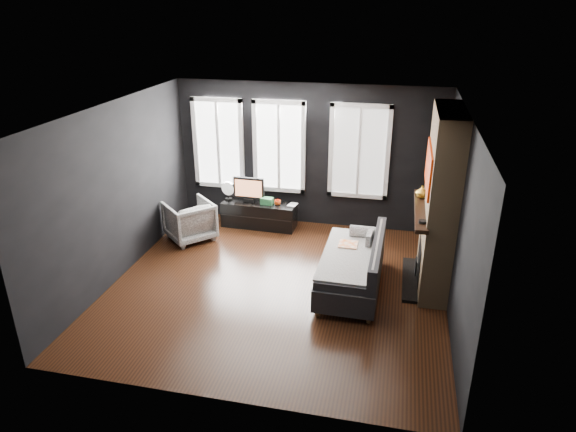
% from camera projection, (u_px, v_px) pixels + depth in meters
% --- Properties ---
extents(floor, '(5.00, 5.00, 0.00)m').
position_uv_depth(floor, '(277.00, 286.00, 7.88)').
color(floor, black).
rests_on(floor, ground).
extents(ceiling, '(5.00, 5.00, 0.00)m').
position_uv_depth(ceiling, '(276.00, 110.00, 6.83)').
color(ceiling, white).
rests_on(ceiling, ground).
extents(wall_back, '(5.00, 0.02, 2.70)m').
position_uv_depth(wall_back, '(308.00, 156.00, 9.60)').
color(wall_back, black).
rests_on(wall_back, ground).
extents(wall_left, '(0.02, 5.00, 2.70)m').
position_uv_depth(wall_left, '(118.00, 191.00, 7.85)').
color(wall_left, black).
rests_on(wall_left, ground).
extents(wall_right, '(0.02, 5.00, 2.70)m').
position_uv_depth(wall_right, '(458.00, 219.00, 6.86)').
color(wall_right, black).
rests_on(wall_right, ground).
extents(windows, '(4.00, 0.16, 1.76)m').
position_uv_depth(windows, '(284.00, 100.00, 9.25)').
color(windows, white).
rests_on(windows, wall_back).
extents(fireplace, '(0.70, 1.62, 2.70)m').
position_uv_depth(fireplace, '(440.00, 202.00, 7.44)').
color(fireplace, '#93724C').
rests_on(fireplace, floor).
extents(sofa, '(0.99, 1.94, 0.83)m').
position_uv_depth(sofa, '(352.00, 263.00, 7.68)').
color(sofa, black).
rests_on(sofa, floor).
extents(stripe_pillow, '(0.10, 0.32, 0.32)m').
position_uv_depth(stripe_pillow, '(369.00, 242.00, 7.94)').
color(stripe_pillow, gray).
rests_on(stripe_pillow, sofa).
extents(armchair, '(1.05, 1.05, 0.79)m').
position_uv_depth(armchair, '(189.00, 219.00, 9.28)').
color(armchair, silver).
rests_on(armchair, floor).
extents(media_console, '(1.43, 0.49, 0.49)m').
position_uv_depth(media_console, '(259.00, 215.00, 9.85)').
color(media_console, black).
rests_on(media_console, floor).
extents(monitor, '(0.62, 0.15, 0.55)m').
position_uv_depth(monitor, '(249.00, 188.00, 9.72)').
color(monitor, black).
rests_on(monitor, media_console).
extents(desk_fan, '(0.31, 0.31, 0.38)m').
position_uv_depth(desk_fan, '(228.00, 191.00, 9.84)').
color(desk_fan, gray).
rests_on(desk_fan, media_console).
extents(mug, '(0.14, 0.13, 0.12)m').
position_uv_depth(mug, '(278.00, 202.00, 9.64)').
color(mug, '#E24A14').
rests_on(mug, media_console).
extents(book, '(0.16, 0.05, 0.21)m').
position_uv_depth(book, '(289.00, 199.00, 9.64)').
color(book, tan).
rests_on(book, media_console).
extents(storage_box, '(0.24, 0.17, 0.12)m').
position_uv_depth(storage_box, '(267.00, 201.00, 9.68)').
color(storage_box, '#307C43').
rests_on(storage_box, media_console).
extents(mantel_vase, '(0.20, 0.21, 0.19)m').
position_uv_depth(mantel_vase, '(422.00, 192.00, 7.90)').
color(mantel_vase, yellow).
rests_on(mantel_vase, fireplace).
extents(mantel_clock, '(0.14, 0.14, 0.04)m').
position_uv_depth(mantel_clock, '(423.00, 222.00, 7.03)').
color(mantel_clock, black).
rests_on(mantel_clock, fireplace).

